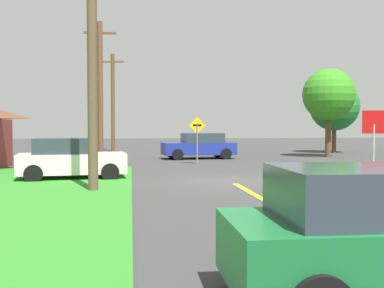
% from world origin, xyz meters
% --- Properties ---
extents(ground_plane, '(120.00, 120.00, 0.00)m').
position_xyz_m(ground_plane, '(0.00, 0.00, 0.00)').
color(ground_plane, '#383838').
extents(lane_stripe_center, '(0.20, 14.00, 0.01)m').
position_xyz_m(lane_stripe_center, '(0.00, -8.00, 0.01)').
color(lane_stripe_center, yellow).
rests_on(lane_stripe_center, ground).
extents(stop_sign, '(0.82, 0.19, 2.64)m').
position_xyz_m(stop_sign, '(4.96, -1.53, 1.88)').
color(stop_sign, '#9EA0A8').
rests_on(stop_sign, ground).
extents(parked_car_near_building, '(4.22, 2.33, 1.62)m').
position_xyz_m(parked_car_near_building, '(-6.05, 1.12, 0.80)').
color(parked_car_near_building, white).
rests_on(parked_car_near_building, ground).
extents(car_approaching_junction, '(4.70, 2.51, 1.62)m').
position_xyz_m(car_approaching_junction, '(0.59, 12.15, 0.81)').
color(car_approaching_junction, navy).
rests_on(car_approaching_junction, ground).
extents(utility_pole_near, '(1.80, 0.35, 8.10)m').
position_xyz_m(utility_pole_near, '(-4.89, -2.55, 4.16)').
color(utility_pole_near, brown).
rests_on(utility_pole_near, ground).
extents(utility_pole_mid, '(1.80, 0.30, 7.91)m').
position_xyz_m(utility_pole_mid, '(-5.41, 9.58, 4.07)').
color(utility_pole_mid, brown).
rests_on(utility_pole_mid, ground).
extents(utility_pole_far, '(1.79, 0.42, 7.90)m').
position_xyz_m(utility_pole_far, '(-5.16, 21.71, 4.06)').
color(utility_pole_far, brown).
rests_on(utility_pole_far, ground).
extents(direction_sign, '(0.89, 0.20, 2.57)m').
position_xyz_m(direction_sign, '(-0.15, 7.90, 1.60)').
color(direction_sign, slate).
rests_on(direction_sign, ground).
extents(oak_tree_left, '(3.78, 3.78, 5.48)m').
position_xyz_m(oak_tree_left, '(11.79, 17.30, 3.58)').
color(oak_tree_left, brown).
rests_on(oak_tree_left, ground).
extents(pine_tree_center, '(3.45, 3.45, 5.87)m').
position_xyz_m(pine_tree_center, '(9.31, 12.61, 4.12)').
color(pine_tree_center, brown).
rests_on(pine_tree_center, ground).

